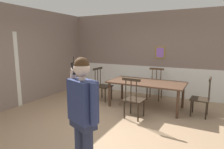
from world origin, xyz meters
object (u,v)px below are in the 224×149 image
at_px(chair_by_doorway, 102,85).
at_px(chair_opposite_corner, 202,98).
at_px(dining_table, 146,84).
at_px(chair_near_window, 155,84).
at_px(person_figure, 83,110).
at_px(chair_at_table_head, 134,99).

distance_m(chair_by_doorway, chair_opposite_corner, 2.85).
bearing_deg(chair_by_doorway, dining_table, 92.93).
xyz_separation_m(chair_near_window, person_figure, (0.08, -4.01, 0.45)).
xyz_separation_m(chair_by_doorway, chair_opposite_corner, (2.85, -0.06, -0.02)).
bearing_deg(chair_at_table_head, person_figure, -83.37).
xyz_separation_m(dining_table, chair_at_table_head, (-0.02, -0.91, -0.18)).
height_order(chair_at_table_head, person_figure, person_figure).
height_order(chair_by_doorway, person_figure, person_figure).
xyz_separation_m(chair_opposite_corner, person_figure, (-1.33, -3.07, 0.47)).
bearing_deg(dining_table, person_figure, -88.30).
bearing_deg(person_figure, chair_by_doorway, -42.31).
height_order(dining_table, chair_opposite_corner, chair_opposite_corner).
distance_m(chair_near_window, chair_at_table_head, 1.81).
distance_m(chair_at_table_head, person_figure, 2.25).
relative_size(chair_near_window, person_figure, 0.60).
height_order(chair_near_window, chair_opposite_corner, chair_near_window).
bearing_deg(chair_near_window, chair_opposite_corner, 145.54).
bearing_deg(chair_near_window, dining_table, 88.16).
height_order(chair_by_doorway, chair_at_table_head, chair_by_doorway).
bearing_deg(chair_near_window, chair_by_doorway, 30.54).
bearing_deg(chair_opposite_corner, chair_at_table_head, 124.77).
bearing_deg(chair_by_doorway, chair_near_window, 125.48).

